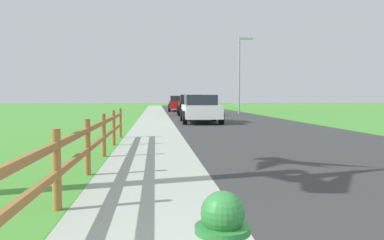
{
  "coord_description": "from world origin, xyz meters",
  "views": [
    {
      "loc": [
        -0.94,
        -0.91,
        1.36
      ],
      "look_at": [
        0.11,
        9.74,
        0.71
      ],
      "focal_mm": 35.04,
      "sensor_mm": 36.0,
      "label": 1
    }
  ],
  "objects_px": {
    "parked_suv_white": "(200,109)",
    "parked_car_black": "(190,105)",
    "street_lamp": "(241,68)",
    "parked_car_red": "(178,103)"
  },
  "relations": [
    {
      "from": "parked_suv_white",
      "to": "street_lamp",
      "type": "height_order",
      "value": "street_lamp"
    },
    {
      "from": "parked_car_red",
      "to": "street_lamp",
      "type": "bearing_deg",
      "value": -54.41
    },
    {
      "from": "parked_suv_white",
      "to": "parked_car_black",
      "type": "relative_size",
      "value": 0.91
    },
    {
      "from": "parked_car_red",
      "to": "street_lamp",
      "type": "distance_m",
      "value": 8.56
    },
    {
      "from": "parked_suv_white",
      "to": "street_lamp",
      "type": "xyz_separation_m",
      "value": [
        4.51,
        10.19,
        2.98
      ]
    },
    {
      "from": "parked_suv_white",
      "to": "parked_car_black",
      "type": "bearing_deg",
      "value": 88.2
    },
    {
      "from": "street_lamp",
      "to": "parked_car_black",
      "type": "bearing_deg",
      "value": -159.42
    },
    {
      "from": "parked_suv_white",
      "to": "street_lamp",
      "type": "bearing_deg",
      "value": 66.1
    },
    {
      "from": "parked_car_black",
      "to": "street_lamp",
      "type": "relative_size",
      "value": 0.77
    },
    {
      "from": "parked_car_red",
      "to": "street_lamp",
      "type": "xyz_separation_m",
      "value": [
        4.67,
        -6.53,
        2.97
      ]
    }
  ]
}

